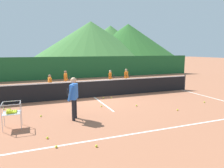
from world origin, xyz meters
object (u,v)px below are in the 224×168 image
object	(u,v)px
student_0	(50,83)
student_2	(110,77)
tennis_ball_7	(136,106)
tennis_ball_10	(47,138)
tennis_ball_11	(111,98)
tennis_ball_0	(101,106)
tennis_ball_5	(204,102)
tennis_net	(94,89)
ball_cart	(11,112)
tennis_ball_2	(4,109)
instructor	(74,94)
student_3	(126,76)
tennis_ball_4	(103,98)
tennis_ball_1	(41,116)
tennis_ball_6	(177,110)
student_1	(66,78)
tennis_ball_3	(96,146)
tennis_ball_9	(56,147)

from	to	relation	value
student_0	student_2	bearing A→B (deg)	14.23
tennis_ball_7	tennis_ball_10	distance (m)	4.83
tennis_ball_11	tennis_ball_0	bearing A→B (deg)	-125.66
tennis_ball_5	tennis_net	bearing A→B (deg)	146.44
ball_cart	tennis_ball_10	distance (m)	1.77
tennis_ball_10	tennis_ball_2	bearing A→B (deg)	111.87
instructor	student_3	distance (m)	7.65
tennis_ball_2	student_2	bearing A→B (deg)	29.89
tennis_ball_4	tennis_ball_10	bearing A→B (deg)	-126.71
tennis_ball_1	tennis_ball_6	size ratio (longest dim) A/B	1.00
student_3	tennis_ball_5	world-z (taller)	student_3
student_2	tennis_ball_7	bearing A→B (deg)	-97.61
student_1	instructor	bearing A→B (deg)	-96.09
student_1	tennis_ball_11	world-z (taller)	student_1
ball_cart	tennis_ball_1	xyz separation A→B (m)	(0.97, 0.98, -0.56)
student_0	ball_cart	xyz separation A→B (m)	(-1.72, -5.32, -0.13)
student_0	tennis_ball_6	bearing A→B (deg)	-48.81
tennis_ball_4	tennis_ball_5	distance (m)	5.28
instructor	tennis_ball_7	xyz separation A→B (m)	(3.13, 0.80, -0.95)
tennis_ball_1	tennis_ball_5	world-z (taller)	same
tennis_ball_4	tennis_ball_11	distance (m)	0.44
tennis_ball_3	tennis_ball_4	xyz separation A→B (m)	(2.08, 5.48, 0.00)
student_1	tennis_ball_0	size ratio (longest dim) A/B	19.21
tennis_ball_0	tennis_ball_11	distance (m)	1.87
student_0	tennis_ball_2	bearing A→B (deg)	-130.12
instructor	tennis_ball_6	xyz separation A→B (m)	(4.48, -0.50, -0.95)
tennis_ball_2	tennis_ball_3	distance (m)	5.75
tennis_ball_4	tennis_ball_9	size ratio (longest dim) A/B	1.00
tennis_ball_0	tennis_ball_2	size ratio (longest dim) A/B	1.00
student_2	student_3	world-z (taller)	student_3
student_2	ball_cart	xyz separation A→B (m)	(-6.02, -6.41, -0.15)
tennis_ball_2	tennis_ball_5	world-z (taller)	same
tennis_ball_4	tennis_net	bearing A→B (deg)	129.06
tennis_net	tennis_ball_6	world-z (taller)	tennis_net
instructor	student_0	size ratio (longest dim) A/B	1.36
tennis_ball_9	tennis_ball_7	bearing A→B (deg)	36.54
tennis_ball_3	tennis_ball_4	distance (m)	5.86
tennis_ball_1	tennis_ball_10	bearing A→B (deg)	-87.95
tennis_ball_4	tennis_ball_5	bearing A→B (deg)	-31.55
tennis_ball_5	tennis_ball_9	size ratio (longest dim) A/B	1.00
instructor	tennis_ball_0	distance (m)	2.21
student_1	ball_cart	bearing A→B (deg)	-113.89
student_2	ball_cart	distance (m)	8.80
student_2	tennis_ball_1	xyz separation A→B (m)	(-5.05, -5.44, -0.71)
ball_cart	tennis_ball_6	world-z (taller)	ball_cart
ball_cart	tennis_ball_7	distance (m)	5.42
tennis_ball_10	tennis_ball_11	world-z (taller)	same
instructor	student_2	bearing A→B (deg)	58.22
tennis_ball_6	tennis_ball_11	size ratio (longest dim) A/B	1.00
instructor	ball_cart	xyz separation A→B (m)	(-2.17, -0.19, -0.39)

